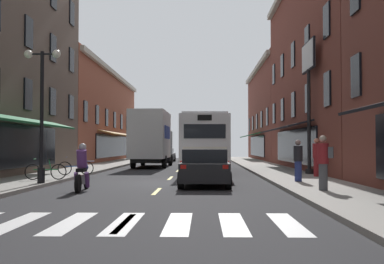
# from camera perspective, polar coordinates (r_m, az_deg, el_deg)

# --- Properties ---
(ground_plane) EXTENTS (34.80, 80.00, 0.10)m
(ground_plane) POSITION_cam_1_polar(r_m,az_deg,el_deg) (19.43, -3.34, -6.51)
(ground_plane) COLOR #28282B
(lane_centre_dashes) EXTENTS (0.14, 73.90, 0.01)m
(lane_centre_dashes) POSITION_cam_1_polar(r_m,az_deg,el_deg) (19.18, -3.41, -6.41)
(lane_centre_dashes) COLOR #DBCC4C
(lane_centre_dashes) RESTS_ON ground
(crosswalk_near) EXTENTS (7.10, 2.80, 0.01)m
(crosswalk_near) POSITION_cam_1_polar(r_m,az_deg,el_deg) (9.56, -8.43, -11.13)
(crosswalk_near) COLOR silver
(crosswalk_near) RESTS_ON ground
(sidewalk_left) EXTENTS (3.00, 80.00, 0.14)m
(sidewalk_left) POSITION_cam_1_polar(r_m,az_deg,el_deg) (20.76, -19.88, -5.77)
(sidewalk_left) COLOR gray
(sidewalk_left) RESTS_ON ground
(sidewalk_right) EXTENTS (3.00, 80.00, 0.14)m
(sidewalk_right) POSITION_cam_1_polar(r_m,az_deg,el_deg) (19.82, 14.01, -6.02)
(sidewalk_right) COLOR gray
(sidewalk_right) RESTS_ON ground
(billboard_sign) EXTENTS (0.40, 2.56, 6.84)m
(billboard_sign) POSITION_cam_1_polar(r_m,az_deg,el_deg) (24.60, 14.30, 6.98)
(billboard_sign) COLOR black
(billboard_sign) RESTS_ON sidewalk_right
(transit_bus) EXTENTS (2.75, 11.21, 3.31)m
(transit_bus) POSITION_cam_1_polar(r_m,az_deg,el_deg) (28.02, 1.71, -1.40)
(transit_bus) COLOR white
(transit_bus) RESTS_ON ground
(box_truck) EXTENTS (2.59, 7.88, 4.03)m
(box_truck) POSITION_cam_1_polar(r_m,az_deg,el_deg) (33.88, -5.00, -0.86)
(box_truck) COLOR black
(box_truck) RESTS_ON ground
(sedan_near) EXTENTS (1.99, 4.35, 1.44)m
(sedan_near) POSITION_cam_1_polar(r_m,az_deg,el_deg) (18.05, 1.63, -4.40)
(sedan_near) COLOR black
(sedan_near) RESTS_ON ground
(sedan_mid) EXTENTS (2.04, 4.80, 1.31)m
(sedan_mid) POSITION_cam_1_polar(r_m,az_deg,el_deg) (44.61, -3.50, -2.88)
(sedan_mid) COLOR black
(sedan_mid) RESTS_ON ground
(motorcycle_rider) EXTENTS (0.62, 2.07, 1.66)m
(motorcycle_rider) POSITION_cam_1_polar(r_m,az_deg,el_deg) (16.40, -13.49, -4.69)
(motorcycle_rider) COLOR black
(motorcycle_rider) RESTS_ON ground
(bicycle_near) EXTENTS (1.67, 0.57, 0.91)m
(bicycle_near) POSITION_cam_1_polar(r_m,az_deg,el_deg) (23.27, -14.24, -4.31)
(bicycle_near) COLOR black
(bicycle_near) RESTS_ON sidewalk_left
(bicycle_mid) EXTENTS (1.69, 0.49, 0.91)m
(bicycle_mid) POSITION_cam_1_polar(r_m,az_deg,el_deg) (20.33, -17.73, -4.66)
(bicycle_mid) COLOR black
(bicycle_mid) RESTS_ON sidewalk_left
(pedestrian_near) EXTENTS (0.52, 0.40, 1.76)m
(pedestrian_near) POSITION_cam_1_polar(r_m,az_deg,el_deg) (15.33, 16.07, -3.51)
(pedestrian_near) COLOR #4C4C51
(pedestrian_near) RESTS_ON sidewalk_right
(pedestrian_mid) EXTENTS (0.36, 0.36, 1.79)m
(pedestrian_mid) POSITION_cam_1_polar(r_m,az_deg,el_deg) (22.20, 15.24, -2.97)
(pedestrian_mid) COLOR maroon
(pedestrian_mid) RESTS_ON sidewalk_right
(pedestrian_far) EXTENTS (0.36, 0.36, 1.67)m
(pedestrian_far) POSITION_cam_1_polar(r_m,az_deg,el_deg) (18.93, 13.07, -3.42)
(pedestrian_far) COLOR navy
(pedestrian_far) RESTS_ON sidewalk_right
(street_lamp_twin) EXTENTS (1.42, 0.32, 5.15)m
(street_lamp_twin) POSITION_cam_1_polar(r_m,az_deg,el_deg) (18.60, -18.18, 2.75)
(street_lamp_twin) COLOR black
(street_lamp_twin) RESTS_ON sidewalk_left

